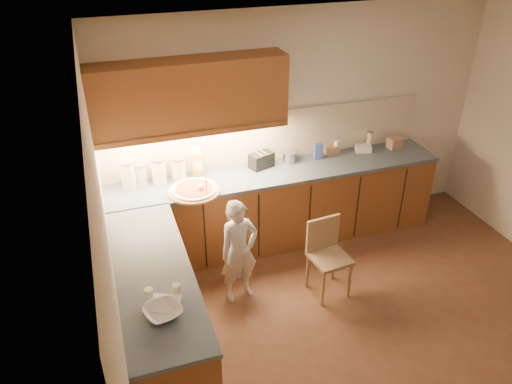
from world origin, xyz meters
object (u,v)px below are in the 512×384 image
at_px(oil_jug, 197,163).
at_px(toaster, 261,160).
at_px(pizza_on_board, 194,190).
at_px(wooden_chair, 327,251).
at_px(child, 239,252).

relative_size(oil_jug, toaster, 1.08).
relative_size(pizza_on_board, wooden_chair, 0.67).
distance_m(pizza_on_board, child, 0.80).
height_order(child, wooden_chair, child).
height_order(wooden_chair, oil_jug, oil_jug).
bearing_deg(wooden_chair, oil_jug, 126.16).
relative_size(pizza_on_board, toaster, 1.79).
bearing_deg(oil_jug, toaster, -2.47).
height_order(child, toaster, child).
bearing_deg(pizza_on_board, wooden_chair, -35.41).
bearing_deg(wooden_chair, toaster, 99.81).
xyz_separation_m(wooden_chair, oil_jug, (-1.02, 1.15, 0.60)).
bearing_deg(wooden_chair, pizza_on_board, 139.04).
distance_m(pizza_on_board, toaster, 0.89).
bearing_deg(toaster, pizza_on_board, -178.91).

